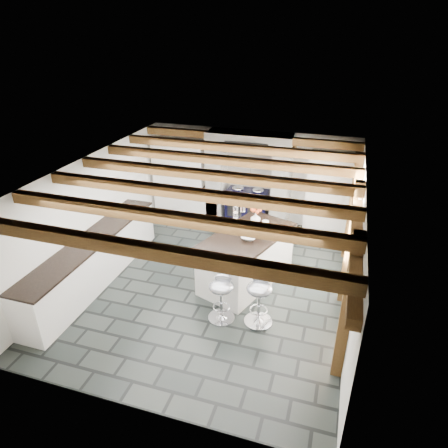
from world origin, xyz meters
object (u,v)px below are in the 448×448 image
(kitchen_island, at_px, (247,258))
(bar_stool_far, at_px, (221,293))
(bar_stool_near, at_px, (259,295))
(range_cooker, at_px, (247,207))

(kitchen_island, xyz_separation_m, bar_stool_far, (-0.12, -1.23, 0.01))
(bar_stool_near, xyz_separation_m, bar_stool_far, (-0.62, -0.09, -0.02))
(range_cooker, bearing_deg, bar_stool_near, -72.76)
(bar_stool_far, bearing_deg, range_cooker, 86.96)
(range_cooker, xyz_separation_m, bar_stool_near, (1.10, -3.54, 0.08))
(kitchen_island, height_order, bar_stool_near, kitchen_island)
(bar_stool_far, bearing_deg, kitchen_island, 74.13)
(kitchen_island, distance_m, bar_stool_far, 1.24)
(range_cooker, height_order, bar_stool_near, range_cooker)
(range_cooker, xyz_separation_m, bar_stool_far, (0.48, -3.63, 0.06))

